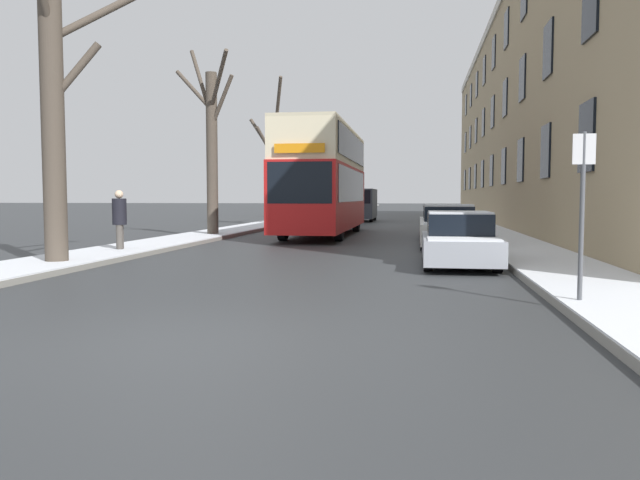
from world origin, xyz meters
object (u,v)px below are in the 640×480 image
(bare_tree_left_1, at_px, (212,145))
(bare_tree_left_3, at_px, (306,175))
(pedestrian_left_sidewalk, at_px, (120,219))
(parked_car_1, at_px, (448,228))
(parked_car_0, at_px, (459,241))
(double_decker_bus, at_px, (324,176))
(parked_car_2, at_px, (442,222))
(oncoming_van, at_px, (360,204))
(bare_tree_left_2, at_px, (276,163))
(street_sign_post, at_px, (582,209))
(bare_tree_left_0, at_px, (55,102))

(bare_tree_left_1, height_order, bare_tree_left_3, bare_tree_left_1)
(bare_tree_left_3, distance_m, pedestrian_left_sidewalk, 30.55)
(parked_car_1, relative_size, pedestrian_left_sidewalk, 2.11)
(bare_tree_left_1, relative_size, parked_car_0, 1.87)
(double_decker_bus, xyz_separation_m, parked_car_2, (5.00, -0.86, -1.94))
(double_decker_bus, height_order, oncoming_van, double_decker_bus)
(bare_tree_left_1, distance_m, pedestrian_left_sidewalk, 8.22)
(bare_tree_left_1, relative_size, oncoming_van, 1.54)
(double_decker_bus, relative_size, parked_car_2, 2.63)
(bare_tree_left_2, relative_size, bare_tree_left_3, 1.14)
(street_sign_post, bearing_deg, bare_tree_left_1, 125.27)
(parked_car_2, bearing_deg, street_sign_post, -85.26)
(bare_tree_left_2, height_order, parked_car_1, bare_tree_left_2)
(parked_car_1, xyz_separation_m, parked_car_2, (0.00, 5.09, -0.02))
(bare_tree_left_0, bearing_deg, oncoming_van, 81.44)
(parked_car_1, height_order, oncoming_van, oncoming_van)
(bare_tree_left_0, relative_size, bare_tree_left_3, 1.11)
(bare_tree_left_0, distance_m, bare_tree_left_2, 22.56)
(bare_tree_left_0, distance_m, parked_car_2, 15.82)
(parked_car_0, relative_size, oncoming_van, 0.82)
(bare_tree_left_2, distance_m, double_decker_bus, 10.39)
(bare_tree_left_1, distance_m, oncoming_van, 19.34)
(oncoming_van, distance_m, pedestrian_left_sidewalk, 26.78)
(pedestrian_left_sidewalk, xyz_separation_m, street_sign_post, (10.90, -7.42, 0.47))
(oncoming_van, xyz_separation_m, pedestrian_left_sidewalk, (-4.61, -26.38, -0.18))
(bare_tree_left_1, distance_m, bare_tree_left_3, 22.73)
(bare_tree_left_0, bearing_deg, parked_car_0, 10.87)
(street_sign_post, bearing_deg, parked_car_2, 94.74)
(parked_car_0, distance_m, pedestrian_left_sidewalk, 9.68)
(double_decker_bus, distance_m, parked_car_0, 12.55)
(parked_car_1, distance_m, pedestrian_left_sidewalk, 10.31)
(bare_tree_left_0, relative_size, street_sign_post, 3.14)
(bare_tree_left_3, distance_m, oncoming_van, 6.52)
(bare_tree_left_2, relative_size, parked_car_2, 1.92)
(oncoming_van, height_order, pedestrian_left_sidewalk, oncoming_van)
(bare_tree_left_1, bearing_deg, bare_tree_left_3, 90.42)
(bare_tree_left_3, xyz_separation_m, parked_car_2, (9.52, -21.50, -2.75))
(double_decker_bus, height_order, pedestrian_left_sidewalk, double_decker_bus)
(bare_tree_left_1, bearing_deg, pedestrian_left_sidewalk, -91.41)
(parked_car_0, bearing_deg, bare_tree_left_0, -169.13)
(bare_tree_left_1, height_order, double_decker_bus, bare_tree_left_1)
(bare_tree_left_1, xyz_separation_m, pedestrian_left_sidewalk, (-0.19, -7.73, -2.78))
(bare_tree_left_0, xyz_separation_m, bare_tree_left_1, (0.05, 11.07, -0.09))
(parked_car_1, height_order, street_sign_post, street_sign_post)
(bare_tree_left_0, height_order, parked_car_2, bare_tree_left_0)
(oncoming_van, bearing_deg, parked_car_0, -79.97)
(parked_car_2, bearing_deg, oncoming_van, 105.81)
(parked_car_0, bearing_deg, parked_car_1, 90.00)
(parked_car_1, distance_m, oncoming_van, 23.05)
(bare_tree_left_2, xyz_separation_m, bare_tree_left_3, (-0.24, 11.24, -0.31))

